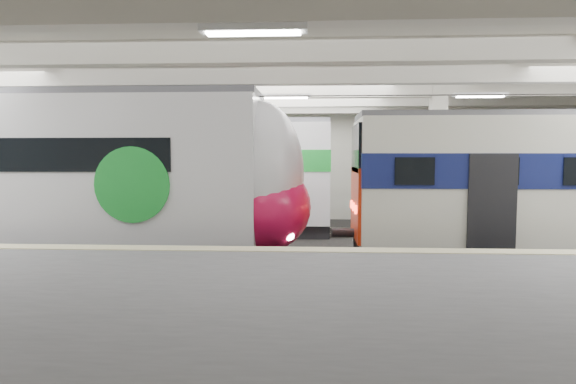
{
  "coord_description": "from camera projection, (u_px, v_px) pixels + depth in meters",
  "views": [
    {
      "loc": [
        0.9,
        -13.24,
        3.08
      ],
      "look_at": [
        0.14,
        1.0,
        2.0
      ],
      "focal_mm": 30.0,
      "sensor_mm": 36.0,
      "label": 1
    }
  ],
  "objects": [
    {
      "name": "station_hall",
      "position": [
        276.0,
        149.0,
        11.48
      ],
      "size": [
        36.0,
        24.0,
        5.75
      ],
      "color": "black",
      "rests_on": "ground"
    },
    {
      "name": "modern_emu",
      "position": [
        66.0,
        181.0,
        13.6
      ],
      "size": [
        15.17,
        3.13,
        4.83
      ],
      "color": "silver",
      "rests_on": "ground"
    },
    {
      "name": "far_train",
      "position": [
        152.0,
        175.0,
        19.05
      ],
      "size": [
        14.06,
        3.03,
        4.48
      ],
      "rotation": [
        0.0,
        0.0,
        0.01
      ],
      "color": "silver",
      "rests_on": "ground"
    }
  ]
}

